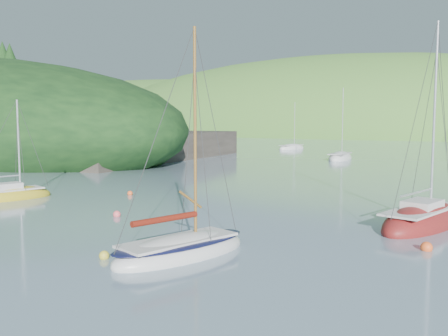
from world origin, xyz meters
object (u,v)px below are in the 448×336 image
Objects in this scene: distant_sloop_c at (292,148)px; daysailer_white at (181,250)px; sloop_red at (423,222)px; distant_sloop_a at (340,158)px; sailboat_yellow at (11,196)px.

daysailer_white is at bearing -55.43° from distant_sloop_c.
distant_sloop_c is at bearing 131.96° from sloop_red.
sloop_red is 41.90m from distant_sloop_a.
distant_sloop_c is (-10.98, 61.65, -0.01)m from sailboat_yellow.
distant_sloop_c is at bearing 111.01° from sailboat_yellow.
daysailer_white is 1.31× the size of sailboat_yellow.
distant_sloop_c is at bearing 124.39° from distant_sloop_a.
distant_sloop_c is (-16.31, 17.56, -0.01)m from distant_sloop_a.
distant_sloop_c reaches higher than sailboat_yellow.
daysailer_white is at bearing -1.98° from sailboat_yellow.
distant_sloop_a is (-13.03, 48.29, -0.04)m from daysailer_white.
sailboat_yellow is 0.79× the size of distant_sloop_c.
sailboat_yellow is at bearing -105.40° from distant_sloop_a.
distant_sloop_a is at bearing -36.56° from distant_sloop_c.
daysailer_white is 72.10m from distant_sloop_c.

